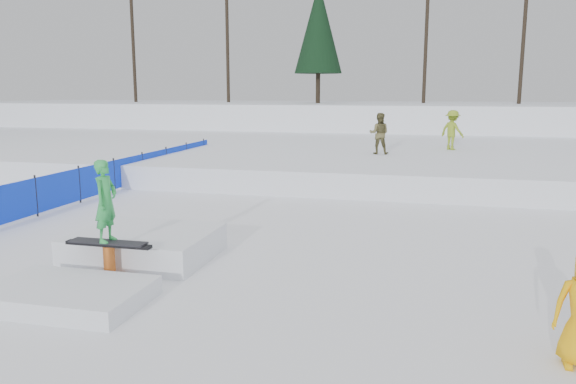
% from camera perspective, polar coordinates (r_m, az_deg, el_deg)
% --- Properties ---
extents(ground, '(120.00, 120.00, 0.00)m').
position_cam_1_polar(ground, '(10.69, -5.24, -7.57)').
color(ground, white).
extents(snow_berm, '(60.00, 14.00, 2.40)m').
position_cam_1_polar(snow_berm, '(39.79, 9.15, 7.19)').
color(snow_berm, white).
rests_on(snow_berm, ground).
extents(snow_midrise, '(50.00, 18.00, 0.80)m').
position_cam_1_polar(snow_midrise, '(25.98, 6.42, 3.89)').
color(snow_midrise, white).
rests_on(snow_midrise, ground).
extents(safety_fence, '(0.05, 16.00, 1.10)m').
position_cam_1_polar(safety_fence, '(19.17, -17.25, 1.67)').
color(safety_fence, '#0F36E3').
rests_on(safety_fence, ground).
extents(treeline, '(40.24, 4.22, 10.50)m').
position_cam_1_polar(treeline, '(38.20, 18.85, 16.04)').
color(treeline, black).
rests_on(treeline, snow_berm).
extents(walker_olive, '(0.79, 0.61, 1.61)m').
position_cam_1_polar(walker_olive, '(22.33, 9.25, 5.89)').
color(walker_olive, brown).
rests_on(walker_olive, snow_midrise).
extents(walker_ygreen, '(1.22, 1.15, 1.66)m').
position_cam_1_polar(walker_ygreen, '(24.61, 16.35, 6.06)').
color(walker_ygreen, olive).
rests_on(walker_ygreen, snow_midrise).
extents(jib_rail_feature, '(2.60, 4.40, 2.11)m').
position_cam_1_polar(jib_rail_feature, '(10.84, -16.09, -6.01)').
color(jib_rail_feature, white).
rests_on(jib_rail_feature, ground).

